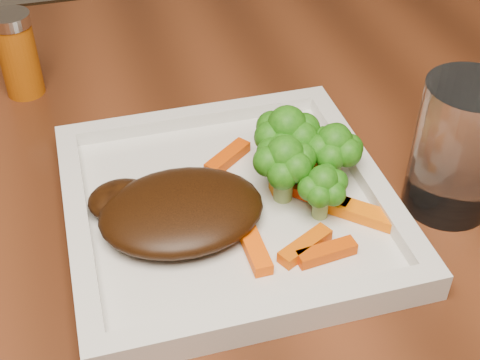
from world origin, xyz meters
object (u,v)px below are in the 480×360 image
object	(u,v)px
spice_shaker	(18,55)
drinking_glass	(458,148)
plate	(229,210)
steak	(182,211)

from	to	relation	value
spice_shaker	drinking_glass	bearing A→B (deg)	-38.93
plate	spice_shaker	distance (m)	0.30
spice_shaker	plate	bearing A→B (deg)	-56.71
steak	spice_shaker	size ratio (longest dim) A/B	1.47
plate	drinking_glass	size ratio (longest dim) A/B	2.25
plate	spice_shaker	bearing A→B (deg)	123.29
spice_shaker	drinking_glass	world-z (taller)	drinking_glass
steak	drinking_glass	distance (m)	0.23
plate	steak	distance (m)	0.05
steak	spice_shaker	distance (m)	0.29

